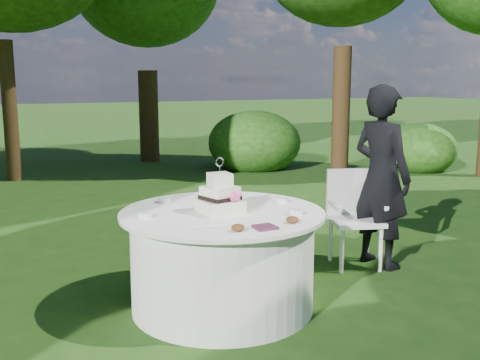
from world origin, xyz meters
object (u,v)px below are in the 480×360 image
table (222,259)px  cake (220,198)px  napkins (265,227)px  chair (353,211)px  guest (381,177)px

table → cake: 0.50m
napkins → table: (-0.06, 0.58, -0.39)m
cake → chair: 1.69m
guest → chair: guest is taller
table → cake: cake is taller
cake → table: bearing=43.5°
guest → chair: bearing=41.9°
chair → napkins: bearing=-145.8°
table → guest: bearing=9.4°
guest → table: 1.85m
guest → napkins: bearing=106.0°
guest → cake: bearing=88.9°
guest → table: (-1.76, -0.29, -0.47)m
table → chair: bearing=15.8°
table → cake: (-0.03, -0.02, 0.50)m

